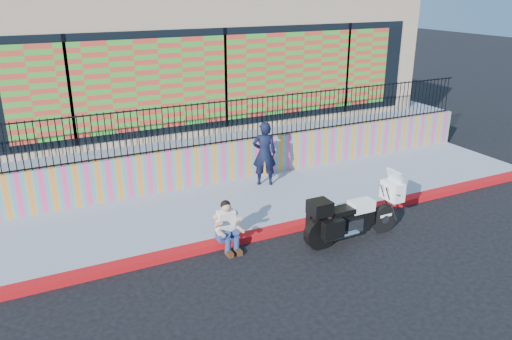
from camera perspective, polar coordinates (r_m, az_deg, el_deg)
ground at (r=11.76m, az=4.72°, el=-6.67°), size 90.00×90.00×0.00m
red_curb at (r=11.72m, az=4.73°, el=-6.35°), size 16.00×0.30×0.15m
sidewalk at (r=13.02m, az=1.02°, el=-3.45°), size 16.00×3.00×0.15m
mural_wall at (r=14.14m, az=-1.93°, el=1.22°), size 16.00×0.20×1.10m
metal_fence at (r=13.81m, az=-1.99°, el=5.73°), size 15.80×0.04×1.20m
elevated_platform at (r=18.73m, az=-8.43°, el=5.56°), size 16.00×10.00×1.25m
storefront_building at (r=18.05m, az=-8.64°, el=13.48°), size 14.00×8.06×4.00m
police_motorcycle at (r=11.15m, az=10.94°, el=-5.02°), size 2.38×0.79×1.48m
police_officer at (r=13.55m, az=0.96°, el=1.89°), size 0.77×0.65×1.78m
seated_man at (r=10.66m, az=-3.16°, el=-6.92°), size 0.54×0.71×1.06m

